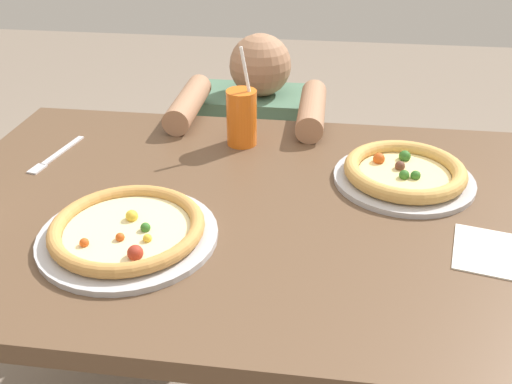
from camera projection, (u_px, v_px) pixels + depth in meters
The scene contains 7 objects.
dining_table at pixel (260, 246), 1.19m from camera, with size 1.37×0.87×0.75m.
pizza_near at pixel (128, 230), 1.02m from camera, with size 0.33×0.33×0.04m.
pizza_far at pixel (404, 173), 1.21m from camera, with size 0.30×0.30×0.04m.
drink_cup_colored at pixel (242, 117), 1.35m from camera, with size 0.07×0.07×0.24m.
paper_napkin at pixel (501, 254), 0.99m from camera, with size 0.16×0.14×0.00m, color white.
fork at pixel (55, 156), 1.32m from camera, with size 0.05×0.20×0.00m.
diner_seated at pixel (259, 185), 1.87m from camera, with size 0.40×0.52×0.92m.
Camera 1 is at (0.12, -0.96, 1.35)m, focal length 39.31 mm.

